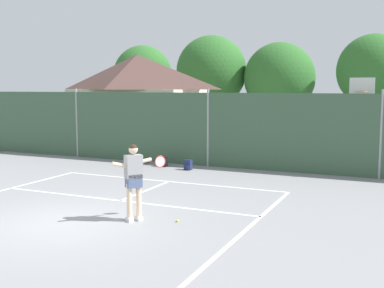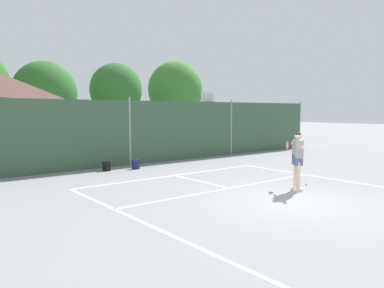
{
  "view_description": "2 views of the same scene",
  "coord_description": "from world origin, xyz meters",
  "px_view_note": "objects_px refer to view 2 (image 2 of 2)",
  "views": [
    {
      "loc": [
        7.27,
        -8.74,
        3.2
      ],
      "look_at": [
        1.68,
        3.69,
        1.57
      ],
      "focal_mm": 44.66,
      "sensor_mm": 36.0,
      "label": 1
    },
    {
      "loc": [
        -8.3,
        -5.99,
        2.53
      ],
      "look_at": [
        -0.6,
        3.67,
        1.39
      ],
      "focal_mm": 34.53,
      "sensor_mm": 36.0,
      "label": 2
    }
  ],
  "objects_px": {
    "basketball_hoop": "(207,114)",
    "tennis_player": "(297,156)",
    "tennis_ball": "(306,184)",
    "backpack_black": "(107,166)",
    "backpack_navy": "(136,164)"
  },
  "relations": [
    {
      "from": "tennis_ball",
      "to": "backpack_navy",
      "type": "bearing_deg",
      "value": 112.65
    },
    {
      "from": "tennis_ball",
      "to": "backpack_black",
      "type": "distance_m",
      "value": 8.01
    },
    {
      "from": "tennis_ball",
      "to": "backpack_black",
      "type": "xyz_separation_m",
      "value": [
        -3.99,
        6.94,
        0.16
      ]
    },
    {
      "from": "tennis_player",
      "to": "tennis_ball",
      "type": "xyz_separation_m",
      "value": [
        0.99,
        0.31,
        -1.08
      ]
    },
    {
      "from": "tennis_player",
      "to": "tennis_ball",
      "type": "relative_size",
      "value": 28.1
    },
    {
      "from": "basketball_hoop",
      "to": "tennis_player",
      "type": "distance_m",
      "value": 10.31
    },
    {
      "from": "basketball_hoop",
      "to": "backpack_black",
      "type": "relative_size",
      "value": 7.67
    },
    {
      "from": "tennis_player",
      "to": "backpack_black",
      "type": "bearing_deg",
      "value": 112.45
    },
    {
      "from": "backpack_black",
      "to": "backpack_navy",
      "type": "distance_m",
      "value": 1.26
    },
    {
      "from": "basketball_hoop",
      "to": "backpack_navy",
      "type": "relative_size",
      "value": 7.67
    },
    {
      "from": "tennis_player",
      "to": "backpack_navy",
      "type": "xyz_separation_m",
      "value": [
        -1.78,
        6.95,
        -0.92
      ]
    },
    {
      "from": "tennis_ball",
      "to": "tennis_player",
      "type": "bearing_deg",
      "value": -162.6
    },
    {
      "from": "tennis_ball",
      "to": "backpack_black",
      "type": "height_order",
      "value": "backpack_black"
    },
    {
      "from": "backpack_black",
      "to": "backpack_navy",
      "type": "height_order",
      "value": "same"
    },
    {
      "from": "basketball_hoop",
      "to": "tennis_ball",
      "type": "height_order",
      "value": "basketball_hoop"
    }
  ]
}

